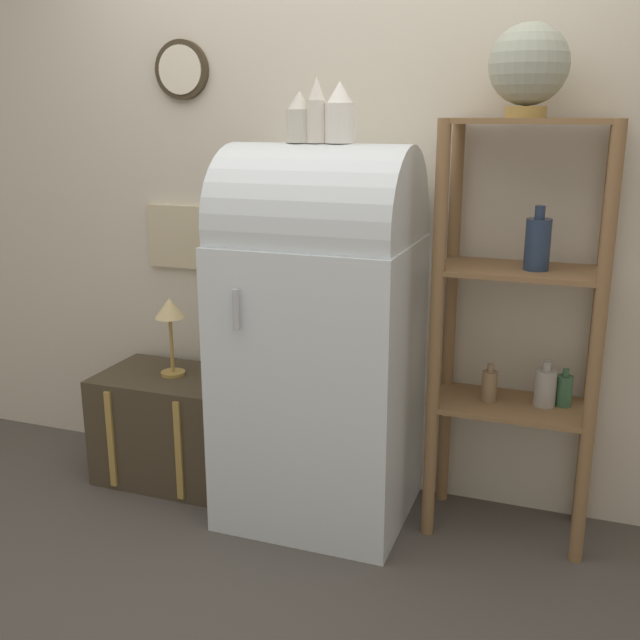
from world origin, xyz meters
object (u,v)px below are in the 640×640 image
(vase_center, at_px, (317,112))
(suitcase_trunk, at_px, (171,426))
(globe, at_px, (529,66))
(vase_left, at_px, (300,119))
(vase_right, at_px, (340,114))
(desk_lamp, at_px, (170,316))
(refrigerator, at_px, (320,332))

(vase_center, bearing_deg, suitcase_trunk, 174.89)
(globe, distance_m, vase_left, 0.84)
(vase_left, relative_size, vase_right, 0.85)
(vase_center, bearing_deg, desk_lamp, 174.17)
(globe, distance_m, vase_center, 0.77)
(refrigerator, bearing_deg, vase_right, 7.67)
(suitcase_trunk, bearing_deg, globe, 1.57)
(vase_right, height_order, desk_lamp, vase_right)
(vase_right, xyz_separation_m, desk_lamp, (-0.81, 0.06, -0.87))
(vase_center, height_order, desk_lamp, vase_center)
(refrigerator, height_order, vase_center, vase_center)
(globe, height_order, vase_center, globe)
(vase_right, bearing_deg, vase_center, -168.64)
(vase_right, relative_size, desk_lamp, 0.62)
(vase_right, bearing_deg, desk_lamp, 175.99)
(refrigerator, distance_m, vase_left, 0.84)
(suitcase_trunk, height_order, vase_center, vase_center)
(refrigerator, xyz_separation_m, suitcase_trunk, (-0.76, 0.06, -0.55))
(refrigerator, relative_size, vase_left, 8.15)
(refrigerator, distance_m, vase_right, 0.85)
(suitcase_trunk, relative_size, globe, 1.96)
(refrigerator, xyz_separation_m, vase_center, (-0.01, -0.01, 0.85))
(vase_center, relative_size, vase_right, 1.07)
(globe, height_order, desk_lamp, globe)
(suitcase_trunk, bearing_deg, vase_right, -3.42)
(desk_lamp, bearing_deg, suitcase_trunk, -162.72)
(suitcase_trunk, height_order, globe, globe)
(suitcase_trunk, xyz_separation_m, vase_right, (0.83, -0.05, 1.39))
(globe, xyz_separation_m, vase_center, (-0.75, -0.11, -0.15))
(refrigerator, height_order, desk_lamp, refrigerator)
(refrigerator, bearing_deg, desk_lamp, 174.79)
(refrigerator, xyz_separation_m, vase_left, (-0.08, 0.01, 0.83))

